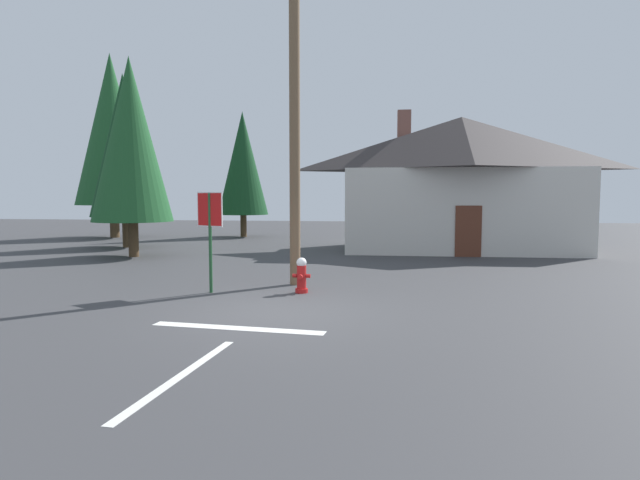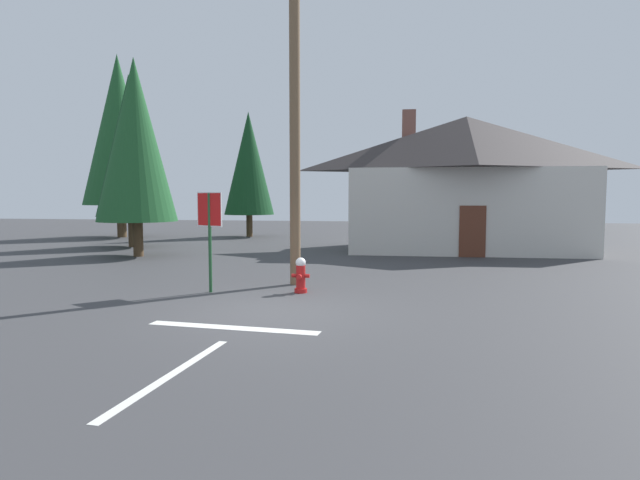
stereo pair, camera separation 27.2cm
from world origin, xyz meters
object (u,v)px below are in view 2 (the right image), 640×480
Objects in this scene: house at (465,182)px; pine_tree_far_center at (249,164)px; fire_hydrant at (301,275)px; pine_tree_tall_left at (119,130)px; utility_pole at (295,99)px; pine_tree_short_left at (130,146)px; pine_tree_mid_left at (135,140)px; stop_sign_near at (210,220)px.

house is 13.27m from pine_tree_far_center.
pine_tree_tall_left is at bearing 130.89° from fire_hydrant.
utility_pole is 1.30× the size of pine_tree_far_center.
pine_tree_far_center is at bearing 12.14° from pine_tree_tall_left.
utility_pole is at bearing -43.55° from pine_tree_short_left.
pine_tree_mid_left is at bearing 143.30° from utility_pole.
house reaches higher than fire_hydrant.
pine_tree_mid_left is at bearing 139.31° from fire_hydrant.
stop_sign_near is 13.58m from house.
pine_tree_mid_left is at bearing -161.22° from house.
fire_hydrant is 0.08× the size of pine_tree_tall_left.
pine_tree_far_center is (-11.58, 6.34, 1.27)m from house.
utility_pole is 20.00m from pine_tree_tall_left.
stop_sign_near is 13.68m from pine_tree_short_left.
pine_tree_short_left is (-9.75, 9.26, -0.22)m from utility_pole.
fire_hydrant is (2.20, 0.31, -1.35)m from stop_sign_near.
pine_tree_short_left is at bearing 136.45° from utility_pole.
stop_sign_near is 3.90m from utility_pole.
pine_tree_tall_left is 1.35× the size of pine_tree_mid_left.
stop_sign_near is at bearing -54.45° from pine_tree_tall_left.
fire_hydrant is at bearing -45.90° from pine_tree_short_left.
pine_tree_tall_left is at bearing 122.86° from pine_tree_mid_left.
fire_hydrant is at bearing 7.90° from stop_sign_near.
fire_hydrant is at bearing -40.69° from pine_tree_mid_left.
house is 15.20m from pine_tree_short_left.
pine_tree_mid_left reaches higher than pine_tree_far_center.
fire_hydrant is at bearing -69.27° from pine_tree_far_center.
stop_sign_near is at bearing -172.10° from fire_hydrant.
utility_pole is (-0.39, 1.20, 4.46)m from fire_hydrant.
pine_tree_short_left reaches higher than stop_sign_near.
house is (4.96, 11.17, 2.56)m from fire_hydrant.
pine_tree_mid_left reaches higher than stop_sign_near.
pine_tree_tall_left is at bearing 123.82° from pine_tree_short_left.
house is at bearing 2.69° from pine_tree_short_left.
stop_sign_near reaches higher than fire_hydrant.
utility_pole is at bearing -69.07° from pine_tree_far_center.
pine_tree_tall_left reaches higher than utility_pole.
pine_tree_short_left reaches higher than house.
utility_pole is 17.48m from pine_tree_far_center.
pine_tree_short_left is (-7.94, 10.77, 2.89)m from stop_sign_near.
house is at bearing 66.07° from fire_hydrant.
pine_tree_short_left is 7.89m from pine_tree_far_center.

